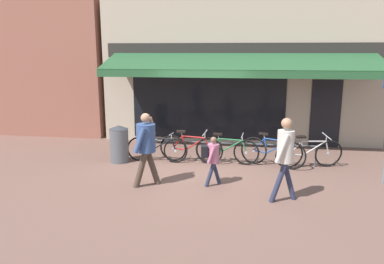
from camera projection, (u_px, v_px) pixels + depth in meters
The scene contains 13 objects.
ground_plane at pixel (194, 170), 9.48m from camera, with size 160.00×160.00×0.00m, color brown.
shop_front at pixel (240, 63), 13.08m from camera, with size 8.94×4.60×5.08m.
neighbour_building at pixel (24, 64), 14.84m from camera, with size 7.73×4.00×4.90m.
bike_rack_rail at pixel (230, 146), 9.95m from camera, with size 4.51×0.04×0.57m.
bicycle_black at pixel (157, 149), 10.14m from camera, with size 1.69×0.52×0.81m.
bicycle_red at pixel (191, 148), 10.02m from camera, with size 1.75×0.52×0.90m.
bicycle_green at pixel (227, 150), 9.94m from camera, with size 1.70×0.52×0.82m.
bicycle_blue at pixel (272, 152), 9.70m from camera, with size 1.66×0.72×0.87m.
bicycle_silver at pixel (309, 153), 9.57m from camera, with size 1.76×0.58×0.89m.
pedestrian_adult at pixel (146, 142), 8.19m from camera, with size 0.57×0.73×1.66m.
pedestrian_child at pixel (212, 155), 8.25m from camera, with size 0.47×0.46×1.13m.
pedestrian_second_adult at pixel (285, 151), 7.32m from camera, with size 0.57×0.55×1.71m.
litter_bin at pixel (119, 144), 10.07m from camera, with size 0.51×0.51×1.01m.
Camera 1 is at (1.28, -8.97, 2.95)m, focal length 35.00 mm.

